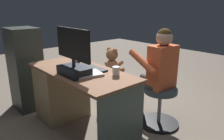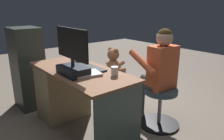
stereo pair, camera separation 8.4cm
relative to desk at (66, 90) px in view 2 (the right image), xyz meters
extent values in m
plane|color=#726557|center=(-0.35, -0.31, -0.39)|extent=(10.00, 10.00, 0.00)
cube|color=brown|center=(-0.35, 0.00, 0.33)|extent=(1.36, 0.62, 0.03)
cube|color=#907C56|center=(0.10, 0.00, -0.04)|extent=(0.43, 0.57, 0.71)
cube|color=#435650|center=(-1.01, 0.00, -0.04)|extent=(0.02, 0.55, 0.71)
cube|color=black|center=(-0.45, 0.14, 0.39)|extent=(0.34, 0.21, 0.09)
cylinder|color=#333338|center=(-0.45, 0.14, 0.47)|extent=(0.04, 0.04, 0.08)
cube|color=black|center=(-0.45, 0.14, 0.66)|extent=(0.55, 0.02, 0.30)
cube|color=black|center=(-0.45, 0.12, 0.66)|extent=(0.51, 0.00, 0.27)
cube|color=black|center=(-0.38, -0.12, 0.35)|extent=(0.42, 0.14, 0.02)
ellipsoid|color=#262B21|center=(-0.06, -0.15, 0.36)|extent=(0.06, 0.10, 0.04)
cylinder|color=white|center=(-0.75, -0.16, 0.39)|extent=(0.07, 0.07, 0.09)
cube|color=black|center=(-0.17, -0.05, 0.35)|extent=(0.08, 0.16, 0.02)
cube|color=beige|center=(-0.54, 0.06, 0.35)|extent=(0.28, 0.34, 0.02)
cylinder|color=black|center=(-0.05, -0.72, -0.38)|extent=(0.45, 0.45, 0.03)
cylinder|color=gray|center=(-0.05, -0.72, -0.17)|extent=(0.04, 0.04, 0.39)
cylinder|color=navy|center=(-0.05, -0.72, 0.05)|extent=(0.37, 0.37, 0.06)
ellipsoid|color=#A46A47|center=(-0.05, -0.72, 0.19)|extent=(0.20, 0.16, 0.21)
sphere|color=#A46A47|center=(-0.05, -0.72, 0.36)|extent=(0.17, 0.17, 0.17)
sphere|color=beige|center=(-0.05, -0.80, 0.34)|extent=(0.06, 0.06, 0.06)
sphere|color=#A46A47|center=(-0.11, -0.72, 0.42)|extent=(0.07, 0.07, 0.07)
sphere|color=#A46A47|center=(0.01, -0.72, 0.42)|extent=(0.07, 0.07, 0.07)
cylinder|color=#A46A47|center=(-0.15, -0.76, 0.23)|extent=(0.06, 0.16, 0.10)
cylinder|color=#A46A47|center=(0.05, -0.76, 0.23)|extent=(0.06, 0.16, 0.10)
cylinder|color=#A46A47|center=(-0.10, -0.84, 0.12)|extent=(0.07, 0.12, 0.07)
cylinder|color=#A46A47|center=(0.00, -0.84, 0.12)|extent=(0.07, 0.12, 0.07)
cylinder|color=black|center=(-0.86, -0.78, -0.38)|extent=(0.49, 0.49, 0.03)
cylinder|color=gray|center=(-0.86, -0.78, -0.17)|extent=(0.04, 0.04, 0.39)
cylinder|color=#3D4E59|center=(-0.86, -0.78, 0.05)|extent=(0.39, 0.39, 0.06)
cube|color=#D75C35|center=(-0.86, -0.78, 0.34)|extent=(0.22, 0.33, 0.50)
sphere|color=tan|center=(-0.86, -0.78, 0.68)|extent=(0.18, 0.18, 0.18)
sphere|color=#3A2C12|center=(-0.86, -0.78, 0.69)|extent=(0.17, 0.17, 0.17)
cylinder|color=#D75C35|center=(-0.73, -0.58, 0.41)|extent=(0.40, 0.10, 0.24)
cylinder|color=#D75C35|center=(-0.70, -0.97, 0.41)|extent=(0.40, 0.10, 0.24)
cylinder|color=#414448|center=(-0.68, -0.68, 0.10)|extent=(0.36, 0.14, 0.11)
cylinder|color=#414448|center=(-0.51, -0.67, -0.16)|extent=(0.10, 0.10, 0.48)
cylinder|color=#414448|center=(-0.67, -0.86, 0.10)|extent=(0.36, 0.14, 0.11)
cylinder|color=#414448|center=(-0.49, -0.85, -0.16)|extent=(0.10, 0.10, 0.48)
cube|color=#29302B|center=(0.67, 0.23, 0.17)|extent=(0.44, 0.36, 1.13)
camera|label=1|loc=(-2.25, 1.22, 1.02)|focal=34.48mm
camera|label=2|loc=(-2.30, 1.15, 1.02)|focal=34.48mm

